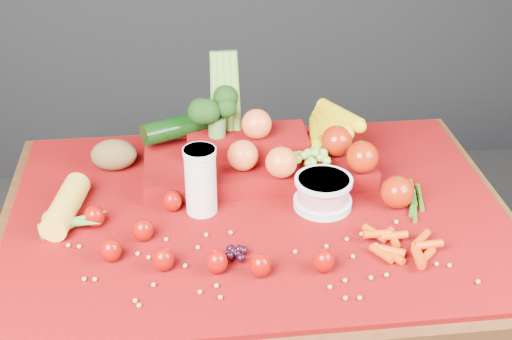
{
  "coord_description": "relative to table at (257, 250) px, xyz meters",
  "views": [
    {
      "loc": [
        -0.15,
        -1.26,
        1.62
      ],
      "look_at": [
        0.0,
        0.02,
        0.85
      ],
      "focal_mm": 50.0,
      "sensor_mm": 36.0,
      "label": 1
    }
  ],
  "objects": [
    {
      "name": "baby_carrot_pile",
      "position": [
        0.27,
        -0.18,
        0.12
      ],
      "size": [
        0.18,
        0.17,
        0.03
      ],
      "primitive_type": null,
      "color": "#C33706",
      "rests_on": "red_cloth"
    },
    {
      "name": "produce_mound",
      "position": [
        0.04,
        0.16,
        0.16
      ],
      "size": [
        0.58,
        0.36,
        0.27
      ],
      "color": "#730803",
      "rests_on": "red_cloth"
    },
    {
      "name": "dark_grape_cluster",
      "position": [
        -0.07,
        -0.16,
        0.12
      ],
      "size": [
        0.06,
        0.05,
        0.03
      ],
      "primitive_type": null,
      "color": "black",
      "rests_on": "red_cloth"
    },
    {
      "name": "corn_ear",
      "position": [
        -0.39,
        -0.01,
        0.13
      ],
      "size": [
        0.21,
        0.25,
        0.06
      ],
      "rotation": [
        0.0,
        0.0,
        1.39
      ],
      "color": "gold",
      "rests_on": "red_cloth"
    },
    {
      "name": "soybean_scatter",
      "position": [
        0.0,
        -0.2,
        0.11
      ],
      "size": [
        0.84,
        0.24,
        0.01
      ],
      "primitive_type": null,
      "color": "#A48D46",
      "rests_on": "red_cloth"
    },
    {
      "name": "red_cloth",
      "position": [
        0.0,
        0.0,
        0.1
      ],
      "size": [
        1.05,
        0.75,
        0.01
      ],
      "primitive_type": "cube",
      "color": "#730803",
      "rests_on": "table"
    },
    {
      "name": "table",
      "position": [
        0.0,
        0.0,
        0.0
      ],
      "size": [
        1.1,
        0.8,
        0.75
      ],
      "color": "#361A0C",
      "rests_on": "ground"
    },
    {
      "name": "green_bean_pile",
      "position": [
        0.35,
        -0.01,
        0.11
      ],
      "size": [
        0.14,
        0.12,
        0.01
      ],
      "primitive_type": null,
      "color": "#2B5E15",
      "rests_on": "red_cloth"
    },
    {
      "name": "milk_glass",
      "position": [
        -0.12,
        0.01,
        0.19
      ],
      "size": [
        0.07,
        0.07,
        0.15
      ],
      "rotation": [
        0.0,
        0.0,
        -0.25
      ],
      "color": "beige",
      "rests_on": "red_cloth"
    },
    {
      "name": "strawberry_scatter",
      "position": [
        -0.16,
        -0.13,
        0.13
      ],
      "size": [
        0.48,
        0.28,
        0.05
      ],
      "color": "#8F1000",
      "rests_on": "red_cloth"
    },
    {
      "name": "yogurt_bowl",
      "position": [
        0.14,
        -0.0,
        0.14
      ],
      "size": [
        0.13,
        0.13,
        0.07
      ],
      "rotation": [
        0.0,
        0.0,
        -0.06
      ],
      "color": "silver",
      "rests_on": "red_cloth"
    },
    {
      "name": "potato",
      "position": [
        -0.31,
        0.21,
        0.14
      ],
      "size": [
        0.11,
        0.08,
        0.07
      ],
      "primitive_type": "ellipsoid",
      "color": "brown",
      "rests_on": "red_cloth"
    }
  ]
}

